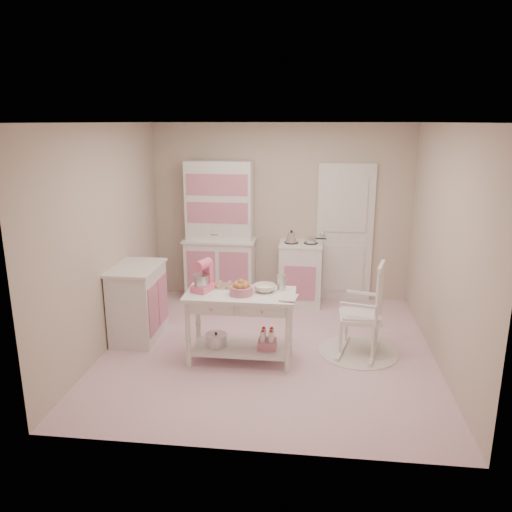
# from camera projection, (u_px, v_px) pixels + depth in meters

# --- Properties ---
(room_shell) EXTENTS (3.84, 3.84, 2.62)m
(room_shell) POSITION_uv_depth(u_px,v_px,m) (269.00, 212.00, 5.48)
(room_shell) COLOR pink
(room_shell) RESTS_ON ground
(door) EXTENTS (0.82, 0.05, 2.04)m
(door) POSITION_uv_depth(u_px,v_px,m) (345.00, 233.00, 7.33)
(door) COLOR white
(door) RESTS_ON ground
(hutch) EXTENTS (1.06, 0.50, 2.08)m
(hutch) POSITION_uv_depth(u_px,v_px,m) (220.00, 232.00, 7.33)
(hutch) COLOR white
(hutch) RESTS_ON ground
(stove) EXTENTS (0.62, 0.57, 0.92)m
(stove) POSITION_uv_depth(u_px,v_px,m) (300.00, 273.00, 7.30)
(stove) COLOR white
(stove) RESTS_ON ground
(base_cabinet) EXTENTS (0.54, 0.84, 0.92)m
(base_cabinet) POSITION_uv_depth(u_px,v_px,m) (138.00, 302.00, 6.14)
(base_cabinet) COLOR white
(base_cabinet) RESTS_ON ground
(lace_rug) EXTENTS (0.92, 0.92, 0.01)m
(lace_rug) POSITION_uv_depth(u_px,v_px,m) (358.00, 352.00, 5.83)
(lace_rug) COLOR white
(lace_rug) RESTS_ON ground
(rocking_chair) EXTENTS (0.64, 0.81, 1.10)m
(rocking_chair) POSITION_uv_depth(u_px,v_px,m) (360.00, 308.00, 5.69)
(rocking_chair) COLOR white
(rocking_chair) RESTS_ON ground
(work_table) EXTENTS (1.20, 0.60, 0.80)m
(work_table) POSITION_uv_depth(u_px,v_px,m) (241.00, 327.00, 5.55)
(work_table) COLOR white
(work_table) RESTS_ON ground
(stand_mixer) EXTENTS (0.28, 0.33, 0.34)m
(stand_mixer) POSITION_uv_depth(u_px,v_px,m) (203.00, 276.00, 5.47)
(stand_mixer) COLOR pink
(stand_mixer) RESTS_ON work_table
(cookie_tray) EXTENTS (0.34, 0.24, 0.02)m
(cookie_tray) POSITION_uv_depth(u_px,v_px,m) (229.00, 286.00, 5.64)
(cookie_tray) COLOR silver
(cookie_tray) RESTS_ON work_table
(bread_basket) EXTENTS (0.25, 0.25, 0.09)m
(bread_basket) POSITION_uv_depth(u_px,v_px,m) (241.00, 290.00, 5.39)
(bread_basket) COLOR #CE7692
(bread_basket) RESTS_ON work_table
(mixing_bowl) EXTENTS (0.25, 0.25, 0.08)m
(mixing_bowl) POSITION_uv_depth(u_px,v_px,m) (265.00, 288.00, 5.49)
(mixing_bowl) COLOR white
(mixing_bowl) RESTS_ON work_table
(metal_pitcher) EXTENTS (0.10, 0.10, 0.17)m
(metal_pitcher) POSITION_uv_depth(u_px,v_px,m) (281.00, 282.00, 5.53)
(metal_pitcher) COLOR silver
(metal_pitcher) RESTS_ON work_table
(recipe_book) EXTENTS (0.21, 0.26, 0.02)m
(recipe_book) POSITION_uv_depth(u_px,v_px,m) (281.00, 297.00, 5.28)
(recipe_book) COLOR white
(recipe_book) RESTS_ON work_table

